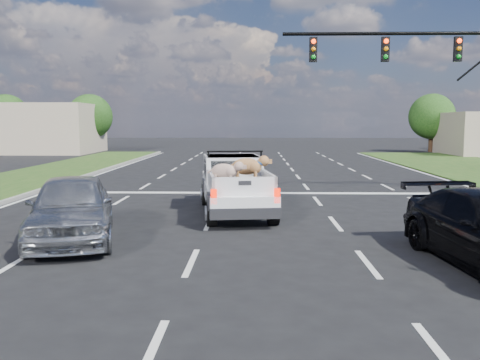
% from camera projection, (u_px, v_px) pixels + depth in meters
% --- Properties ---
extents(ground, '(160.00, 160.00, 0.00)m').
position_uv_depth(ground, '(279.00, 263.00, 10.08)').
color(ground, black).
rests_on(ground, ground).
extents(road_markings, '(17.75, 60.00, 0.01)m').
position_uv_depth(road_markings, '(269.00, 208.00, 16.59)').
color(road_markings, silver).
rests_on(road_markings, ground).
extents(traffic_signal, '(9.11, 0.31, 7.00)m').
position_uv_depth(traffic_signal, '(452.00, 72.00, 19.77)').
color(traffic_signal, black).
rests_on(traffic_signal, ground).
extents(building_left, '(10.00, 8.00, 4.40)m').
position_uv_depth(building_left, '(40.00, 128.00, 46.12)').
color(building_left, tan).
rests_on(building_left, ground).
extents(tree_far_b, '(4.20, 4.20, 5.40)m').
position_uv_depth(tree_far_b, '(6.00, 117.00, 48.09)').
color(tree_far_b, '#332114').
rests_on(tree_far_b, ground).
extents(tree_far_c, '(4.20, 4.20, 5.40)m').
position_uv_depth(tree_far_c, '(90.00, 117.00, 47.88)').
color(tree_far_c, '#332114').
rests_on(tree_far_c, ground).
extents(tree_far_d, '(4.20, 4.20, 5.40)m').
position_uv_depth(tree_far_d, '(432.00, 117.00, 47.01)').
color(tree_far_d, '#332114').
rests_on(tree_far_d, ground).
extents(pickup_truck, '(2.51, 5.32, 1.92)m').
position_uv_depth(pickup_truck, '(235.00, 184.00, 15.61)').
color(pickup_truck, black).
rests_on(pickup_truck, ground).
extents(silver_sedan, '(3.01, 4.94, 1.57)m').
position_uv_depth(silver_sedan, '(72.00, 207.00, 11.97)').
color(silver_sedan, '#A7A9AE').
rests_on(silver_sedan, ground).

